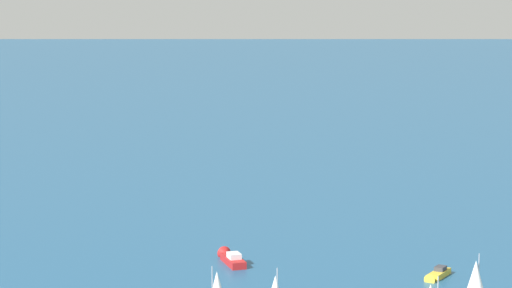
% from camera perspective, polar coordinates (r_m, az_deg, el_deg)
% --- Properties ---
extents(sailboat_offshore, '(4.28, 6.69, 8.32)m').
position_cam_1_polar(sailboat_offshore, '(167.30, 11.72, -7.33)').
color(sailboat_offshore, white).
rests_on(sailboat_offshore, ground_plane).
extents(motorboat_ahead, '(10.23, 5.04, 2.88)m').
position_cam_1_polar(motorboat_ahead, '(190.47, -1.35, -6.16)').
color(motorboat_ahead, '#B21E1E').
rests_on(motorboat_ahead, ground_plane).
extents(motorboat_mid_cluster, '(5.12, 7.66, 2.20)m').
position_cam_1_polar(motorboat_mid_cluster, '(183.15, 9.70, -6.93)').
color(motorboat_mid_cluster, gold).
rests_on(motorboat_mid_cluster, ground_plane).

